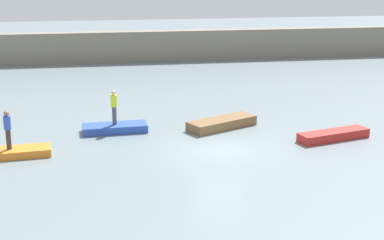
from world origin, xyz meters
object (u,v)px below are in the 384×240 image
rowboat_orange (10,153)px  person_hiviz_shirt (114,106)px  person_blue_shirt (8,128)px  rowboat_red (333,135)px  rowboat_blue (115,128)px  rowboat_brown (222,123)px

rowboat_orange → person_hiviz_shirt: (4.79, 3.13, 1.21)m
rowboat_orange → person_blue_shirt: size_ratio=2.03×
rowboat_orange → rowboat_red: size_ratio=0.96×
rowboat_blue → rowboat_red: rowboat_red is taller
rowboat_red → rowboat_brown: bearing=134.9°
rowboat_blue → rowboat_brown: size_ratio=0.86×
rowboat_red → person_hiviz_shirt: 11.07m
rowboat_brown → rowboat_blue: bearing=151.5°
rowboat_red → person_hiviz_shirt: person_hiviz_shirt is taller
person_blue_shirt → rowboat_orange: bearing=180.0°
rowboat_orange → rowboat_red: (15.37, 0.08, 0.04)m
rowboat_orange → person_hiviz_shirt: person_hiviz_shirt is taller
rowboat_brown → person_blue_shirt: bearing=169.2°
rowboat_brown → rowboat_red: bearing=-56.4°
rowboat_brown → rowboat_red: 5.76m
person_blue_shirt → rowboat_red: bearing=0.3°
rowboat_blue → person_blue_shirt: 5.84m
rowboat_orange → rowboat_blue: 5.72m
rowboat_orange → rowboat_brown: bearing=10.0°
person_hiviz_shirt → rowboat_blue: bearing=90.0°
rowboat_brown → person_hiviz_shirt: bearing=151.5°
rowboat_blue → rowboat_brown: 5.58m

